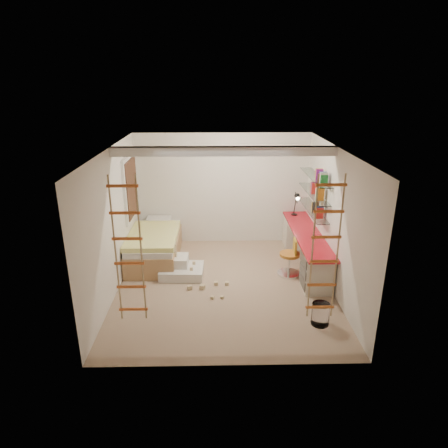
{
  "coord_description": "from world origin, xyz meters",
  "views": [
    {
      "loc": [
        -0.15,
        -6.75,
        3.73
      ],
      "look_at": [
        0.0,
        0.3,
        1.15
      ],
      "focal_mm": 32.0,
      "sensor_mm": 36.0,
      "label": 1
    }
  ],
  "objects_px": {
    "bed": "(155,245)",
    "play_platform": "(180,268)",
    "swivel_chair": "(290,262)",
    "desk": "(305,248)"
  },
  "relations": [
    {
      "from": "bed",
      "to": "swivel_chair",
      "type": "bearing_deg",
      "value": -15.77
    },
    {
      "from": "desk",
      "to": "swivel_chair",
      "type": "height_order",
      "value": "swivel_chair"
    },
    {
      "from": "desk",
      "to": "bed",
      "type": "bearing_deg",
      "value": 173.51
    },
    {
      "from": "desk",
      "to": "swivel_chair",
      "type": "distance_m",
      "value": 0.6
    },
    {
      "from": "bed",
      "to": "play_platform",
      "type": "xyz_separation_m",
      "value": [
        0.6,
        -0.75,
        -0.18
      ]
    },
    {
      "from": "swivel_chair",
      "to": "play_platform",
      "type": "xyz_separation_m",
      "value": [
        -2.2,
        0.04,
        -0.14
      ]
    },
    {
      "from": "bed",
      "to": "swivel_chair",
      "type": "relative_size",
      "value": 2.61
    },
    {
      "from": "desk",
      "to": "play_platform",
      "type": "bearing_deg",
      "value": -171.45
    },
    {
      "from": "bed",
      "to": "swivel_chair",
      "type": "xyz_separation_m",
      "value": [
        2.8,
        -0.79,
        -0.05
      ]
    },
    {
      "from": "bed",
      "to": "play_platform",
      "type": "height_order",
      "value": "bed"
    }
  ]
}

